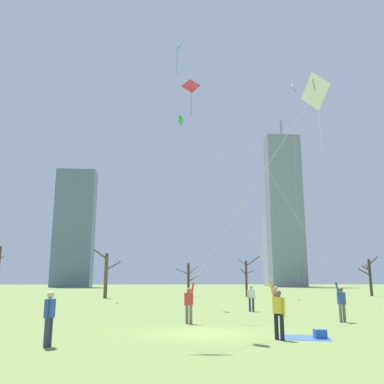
{
  "coord_description": "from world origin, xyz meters",
  "views": [
    {
      "loc": [
        -1.63,
        -16.24,
        1.93
      ],
      "look_at": [
        0.0,
        6.0,
        6.72
      ],
      "focal_mm": 38.7,
      "sensor_mm": 36.0,
      "label": 1
    }
  ],
  "objects_px": {
    "picnic_spot": "(313,336)",
    "bare_tree_leftmost": "(370,276)",
    "kite_flyer_midfield_left_white": "(221,250)",
    "bystander_strolling_midfield": "(251,297)",
    "kite_flyer_midfield_center_teal": "(263,268)",
    "bare_tree_rightmost": "(106,273)",
    "bystander_far_off_by_trees": "(49,316)",
    "kite_flyer_far_back_red": "(260,259)",
    "distant_kite_drifting_right_blue": "(294,113)",
    "bare_tree_left_of_center": "(247,276)",
    "bare_tree_far_right_edge": "(189,279)",
    "distant_kite_drifting_left_green": "(174,139)",
    "kite_flyer_foreground_left_orange": "(298,229)"
  },
  "relations": [
    {
      "from": "kite_flyer_midfield_left_white",
      "to": "distant_kite_drifting_left_green",
      "type": "xyz_separation_m",
      "value": [
        -1.78,
        13.81,
        10.04
      ]
    },
    {
      "from": "bare_tree_far_right_edge",
      "to": "bare_tree_rightmost",
      "type": "xyz_separation_m",
      "value": [
        -9.68,
        -4.12,
        0.6
      ]
    },
    {
      "from": "kite_flyer_midfield_left_white",
      "to": "distant_kite_drifting_left_green",
      "type": "bearing_deg",
      "value": 97.33
    },
    {
      "from": "bare_tree_rightmost",
      "to": "distant_kite_drifting_left_green",
      "type": "bearing_deg",
      "value": -65.64
    },
    {
      "from": "bare_tree_rightmost",
      "to": "bare_tree_leftmost",
      "type": "xyz_separation_m",
      "value": [
        33.18,
        4.44,
        -0.22
      ]
    },
    {
      "from": "distant_kite_drifting_right_blue",
      "to": "bare_tree_left_of_center",
      "type": "xyz_separation_m",
      "value": [
        -2.32,
        13.87,
        -15.59
      ]
    },
    {
      "from": "kite_flyer_foreground_left_orange",
      "to": "bare_tree_left_of_center",
      "type": "distance_m",
      "value": 31.84
    },
    {
      "from": "distant_kite_drifting_right_blue",
      "to": "bystander_far_off_by_trees",
      "type": "bearing_deg",
      "value": -123.94
    },
    {
      "from": "kite_flyer_midfield_left_white",
      "to": "bare_tree_left_of_center",
      "type": "bearing_deg",
      "value": 76.47
    },
    {
      "from": "distant_kite_drifting_left_green",
      "to": "picnic_spot",
      "type": "height_order",
      "value": "distant_kite_drifting_left_green"
    },
    {
      "from": "kite_flyer_far_back_red",
      "to": "bare_tree_far_right_edge",
      "type": "distance_m",
      "value": 28.61
    },
    {
      "from": "picnic_spot",
      "to": "bare_tree_leftmost",
      "type": "height_order",
      "value": "bare_tree_leftmost"
    },
    {
      "from": "bare_tree_leftmost",
      "to": "bare_tree_left_of_center",
      "type": "relative_size",
      "value": 1.02
    },
    {
      "from": "kite_flyer_midfield_center_teal",
      "to": "bystander_far_off_by_trees",
      "type": "relative_size",
      "value": 8.18
    },
    {
      "from": "kite_flyer_far_back_red",
      "to": "distant_kite_drifting_right_blue",
      "type": "bearing_deg",
      "value": 62.11
    },
    {
      "from": "kite_flyer_midfield_left_white",
      "to": "picnic_spot",
      "type": "height_order",
      "value": "kite_flyer_midfield_left_white"
    },
    {
      "from": "bystander_strolling_midfield",
      "to": "bare_tree_leftmost",
      "type": "xyz_separation_m",
      "value": [
        21.13,
        25.66,
        1.64
      ]
    },
    {
      "from": "kite_flyer_foreground_left_orange",
      "to": "bare_tree_leftmost",
      "type": "xyz_separation_m",
      "value": [
        20.34,
        33.1,
        -1.85
      ]
    },
    {
      "from": "bare_tree_left_of_center",
      "to": "distant_kite_drifting_right_blue",
      "type": "bearing_deg",
      "value": -80.49
    },
    {
      "from": "kite_flyer_foreground_left_orange",
      "to": "bare_tree_far_right_edge",
      "type": "relative_size",
      "value": 4.9
    },
    {
      "from": "bystander_strolling_midfield",
      "to": "bare_tree_leftmost",
      "type": "bearing_deg",
      "value": 50.53
    },
    {
      "from": "bystander_far_off_by_trees",
      "to": "distant_kite_drifting_right_blue",
      "type": "height_order",
      "value": "distant_kite_drifting_right_blue"
    },
    {
      "from": "picnic_spot",
      "to": "bare_tree_far_right_edge",
      "type": "height_order",
      "value": "bare_tree_far_right_edge"
    },
    {
      "from": "distant_kite_drifting_right_blue",
      "to": "bare_tree_rightmost",
      "type": "xyz_separation_m",
      "value": [
        -19.07,
        10.99,
        -15.25
      ]
    },
    {
      "from": "bystander_strolling_midfield",
      "to": "bare_tree_leftmost",
      "type": "distance_m",
      "value": 33.28
    },
    {
      "from": "distant_kite_drifting_right_blue",
      "to": "bare_tree_rightmost",
      "type": "height_order",
      "value": "distant_kite_drifting_right_blue"
    },
    {
      "from": "bare_tree_far_right_edge",
      "to": "kite_flyer_far_back_red",
      "type": "bearing_deg",
      "value": -85.38
    },
    {
      "from": "kite_flyer_foreground_left_orange",
      "to": "bystander_far_off_by_trees",
      "type": "xyz_separation_m",
      "value": [
        -9.93,
        -6.32,
        -3.49
      ]
    },
    {
      "from": "kite_flyer_far_back_red",
      "to": "distant_kite_drifting_right_blue",
      "type": "xyz_separation_m",
      "value": [
        7.09,
        13.39,
        14.88
      ]
    },
    {
      "from": "kite_flyer_far_back_red",
      "to": "bystander_far_off_by_trees",
      "type": "relative_size",
      "value": 8.79
    },
    {
      "from": "kite_flyer_midfield_left_white",
      "to": "bare_tree_rightmost",
      "type": "height_order",
      "value": "kite_flyer_midfield_left_white"
    },
    {
      "from": "picnic_spot",
      "to": "bare_tree_leftmost",
      "type": "xyz_separation_m",
      "value": [
        21.72,
        38.14,
        2.45
      ]
    },
    {
      "from": "kite_flyer_midfield_center_teal",
      "to": "kite_flyer_midfield_left_white",
      "type": "relative_size",
      "value": 1.26
    },
    {
      "from": "kite_flyer_midfield_left_white",
      "to": "bystander_far_off_by_trees",
      "type": "height_order",
      "value": "kite_flyer_midfield_left_white"
    },
    {
      "from": "kite_flyer_foreground_left_orange",
      "to": "distant_kite_drifting_left_green",
      "type": "xyz_separation_m",
      "value": [
        -5.69,
        12.88,
        8.94
      ]
    },
    {
      "from": "distant_kite_drifting_left_green",
      "to": "bare_tree_far_right_edge",
      "type": "distance_m",
      "value": 22.97
    },
    {
      "from": "distant_kite_drifting_left_green",
      "to": "bare_tree_far_right_edge",
      "type": "relative_size",
      "value": 3.76
    },
    {
      "from": "kite_flyer_midfield_center_teal",
      "to": "kite_flyer_midfield_left_white",
      "type": "xyz_separation_m",
      "value": [
        -0.91,
        3.98,
        0.92
      ]
    },
    {
      "from": "picnic_spot",
      "to": "distant_kite_drifting_right_blue",
      "type": "bearing_deg",
      "value": 71.5
    },
    {
      "from": "kite_flyer_midfield_left_white",
      "to": "bystander_far_off_by_trees",
      "type": "xyz_separation_m",
      "value": [
        -6.01,
        -5.38,
        -2.39
      ]
    },
    {
      "from": "bystander_strolling_midfield",
      "to": "bystander_far_off_by_trees",
      "type": "xyz_separation_m",
      "value": [
        -9.14,
        -13.76,
        0.0
      ]
    },
    {
      "from": "bare_tree_rightmost",
      "to": "bare_tree_left_of_center",
      "type": "relative_size",
      "value": 1.11
    },
    {
      "from": "kite_flyer_midfield_left_white",
      "to": "bare_tree_rightmost",
      "type": "relative_size",
      "value": 1.93
    },
    {
      "from": "bare_tree_left_of_center",
      "to": "distant_kite_drifting_left_green",
      "type": "bearing_deg",
      "value": -117.2
    },
    {
      "from": "kite_flyer_midfield_left_white",
      "to": "bare_tree_leftmost",
      "type": "height_order",
      "value": "kite_flyer_midfield_left_white"
    },
    {
      "from": "kite_flyer_midfield_left_white",
      "to": "bare_tree_far_right_edge",
      "type": "bearing_deg",
      "value": 88.72
    },
    {
      "from": "distant_kite_drifting_left_green",
      "to": "bare_tree_left_of_center",
      "type": "relative_size",
      "value": 3.12
    },
    {
      "from": "bare_tree_rightmost",
      "to": "kite_flyer_far_back_red",
      "type": "bearing_deg",
      "value": -63.84
    },
    {
      "from": "kite_flyer_far_back_red",
      "to": "bare_tree_left_of_center",
      "type": "xyz_separation_m",
      "value": [
        4.76,
        27.26,
        -0.71
      ]
    },
    {
      "from": "bare_tree_rightmost",
      "to": "distant_kite_drifting_right_blue",
      "type": "bearing_deg",
      "value": -29.96
    }
  ]
}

